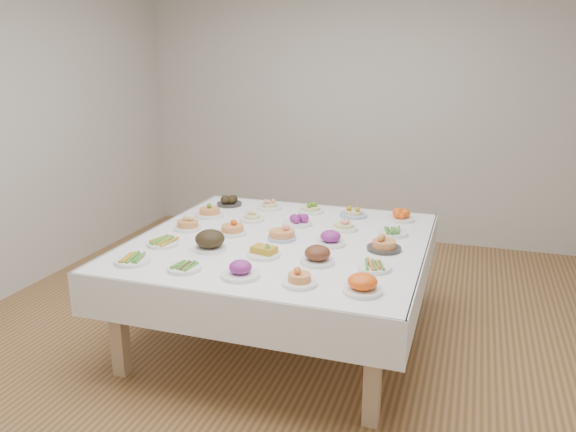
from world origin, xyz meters
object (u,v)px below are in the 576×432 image
(dish_0, at_px, (133,259))
(dish_12, at_px, (282,232))
(display_table, at_px, (281,249))
(dish_24, at_px, (401,215))

(dish_0, bearing_deg, dish_12, 44.57)
(display_table, xyz_separation_m, dish_12, (0.01, -0.00, 0.13))
(dish_12, xyz_separation_m, dish_24, (0.73, 0.74, -0.01))
(display_table, height_order, dish_24, dish_24)
(dish_12, distance_m, dish_24, 1.04)
(dish_0, height_order, dish_24, dish_24)
(display_table, distance_m, dish_12, 0.13)
(display_table, bearing_deg, dish_0, -135.10)
(display_table, distance_m, dish_0, 1.03)
(display_table, height_order, dish_12, dish_12)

